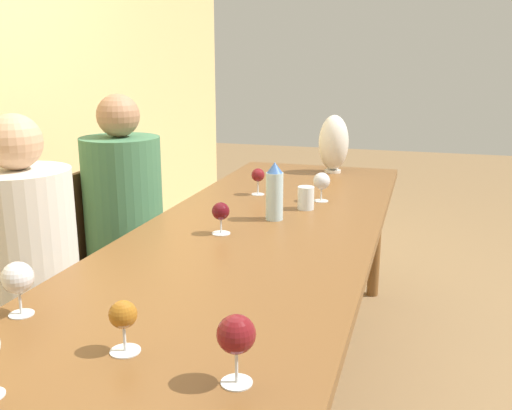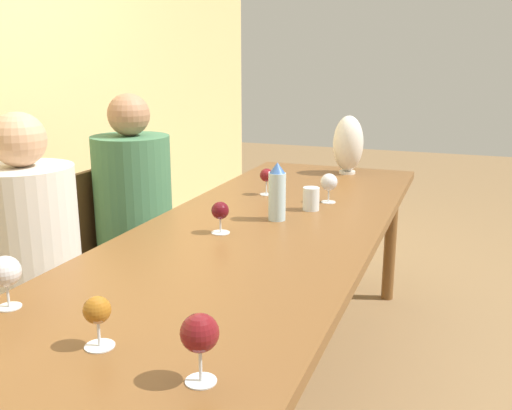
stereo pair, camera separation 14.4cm
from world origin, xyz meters
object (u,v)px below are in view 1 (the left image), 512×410
at_px(vase, 334,143).
at_px(wine_glass_0, 123,317).
at_px(wine_glass_1, 221,212).
at_px(chair_far, 114,252).
at_px(wine_glass_5, 258,176).
at_px(wine_glass_3, 17,279).
at_px(person_near, 31,272).
at_px(wine_glass_6, 322,182).
at_px(water_tumbler, 306,198).
at_px(chair_near, 17,312).
at_px(water_bottle, 275,192).
at_px(wine_glass_4, 236,336).
at_px(person_far, 127,218).

distance_m(vase, wine_glass_0, 2.19).
relative_size(wine_glass_1, chair_far, 0.14).
relative_size(wine_glass_0, wine_glass_5, 0.96).
bearing_deg(wine_glass_1, chair_far, 59.78).
distance_m(wine_glass_1, chair_far, 0.90).
relative_size(wine_glass_0, wine_glass_3, 0.86).
xyz_separation_m(vase, person_near, (-1.58, 0.84, -0.28)).
height_order(wine_glass_0, wine_glass_6, wine_glass_6).
bearing_deg(wine_glass_1, wine_glass_6, -24.24).
relative_size(wine_glass_5, person_near, 0.11).
height_order(chair_far, person_near, person_near).
distance_m(water_tumbler, chair_near, 1.24).
relative_size(water_bottle, wine_glass_4, 1.59).
xyz_separation_m(wine_glass_1, wine_glass_6, (0.60, -0.27, 0.01)).
relative_size(vase, wine_glass_5, 2.55).
relative_size(vase, wine_glass_1, 2.71).
height_order(vase, chair_near, vase).
xyz_separation_m(chair_near, chair_far, (0.71, 0.00, 0.00)).
distance_m(water_bottle, person_near, 0.97).
xyz_separation_m(water_bottle, wine_glass_4, (-1.19, -0.23, -0.01)).
xyz_separation_m(wine_glass_4, person_near, (0.65, 1.01, -0.22)).
bearing_deg(person_near, wine_glass_0, -129.69).
relative_size(water_tumbler, person_near, 0.08).
xyz_separation_m(water_bottle, person_far, (0.17, 0.77, -0.22)).
relative_size(wine_glass_5, wine_glass_6, 0.96).
bearing_deg(wine_glass_4, wine_glass_3, 77.17).
relative_size(wine_glass_4, chair_far, 0.17).
bearing_deg(person_far, wine_glass_0, -150.95).
bearing_deg(water_bottle, person_far, 77.55).
xyz_separation_m(chair_far, person_near, (-0.71, -0.08, 0.17)).
distance_m(wine_glass_0, wine_glass_5, 1.54).
xyz_separation_m(water_bottle, wine_glass_6, (0.35, -0.13, -0.02)).
xyz_separation_m(chair_near, person_near, (-0.00, -0.08, 0.17)).
relative_size(wine_glass_3, wine_glass_5, 1.11).
height_order(wine_glass_5, wine_glass_6, wine_glass_6).
distance_m(wine_glass_0, wine_glass_3, 0.36).
distance_m(water_bottle, wine_glass_3, 1.12).
distance_m(wine_glass_3, person_near, 0.67).
bearing_deg(person_far, wine_glass_1, -123.36).
bearing_deg(wine_glass_5, wine_glass_0, -174.76).
height_order(water_tumbler, chair_far, chair_far).
bearing_deg(person_near, vase, -28.07).
height_order(wine_glass_0, wine_glass_4, wine_glass_4).
relative_size(vase, wine_glass_3, 2.30).
xyz_separation_m(wine_glass_0, chair_near, (0.60, 0.81, -0.37)).
bearing_deg(person_near, wine_glass_3, -143.56).
bearing_deg(wine_glass_1, wine_glass_0, -173.86).
xyz_separation_m(wine_glass_6, person_near, (-0.89, 0.90, -0.21)).
height_order(wine_glass_3, wine_glass_6, wine_glass_3).
xyz_separation_m(wine_glass_0, chair_far, (1.31, 0.81, -0.37)).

